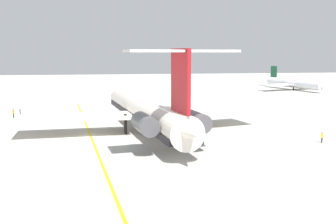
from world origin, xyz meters
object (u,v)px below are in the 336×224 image
ground_crew_starboard (20,111)px  main_jetliner (146,111)px  airliner_far_left (295,83)px  ground_crew_near_nose (13,112)px  safety_cone_wingtip (31,114)px  ground_crew_near_tail (322,136)px

ground_crew_starboard → main_jetliner: bearing=54.4°
airliner_far_left → ground_crew_starboard: size_ratio=16.22×
main_jetliner → ground_crew_near_nose: 31.63m
ground_crew_starboard → safety_cone_wingtip: 2.31m
main_jetliner → ground_crew_near_nose: (-18.70, -25.38, -2.57)m
ground_crew_near_tail → safety_cone_wingtip: bearing=-138.1°
main_jetliner → ground_crew_starboard: size_ratio=28.08×
main_jetliner → safety_cone_wingtip: main_jetliner is taller
main_jetliner → ground_crew_near_nose: main_jetliner is taller
main_jetliner → ground_crew_near_tail: bearing=-123.0°
ground_crew_near_tail → safety_cone_wingtip: (-32.31, -47.31, -0.77)m
ground_crew_near_nose → safety_cone_wingtip: (-2.77, 2.92, -0.87)m
ground_crew_near_tail → safety_cone_wingtip: size_ratio=3.00×
airliner_far_left → ground_crew_near_nose: 96.20m
main_jetliner → ground_crew_near_tail: main_jetliner is taller
airliner_far_left → safety_cone_wingtip: airliner_far_left is taller
main_jetliner → ground_crew_near_nose: bearing=44.2°
main_jetliner → safety_cone_wingtip: (-21.47, -22.46, -3.43)m
ground_crew_near_nose → ground_crew_near_tail: (29.54, 50.23, -0.09)m
airliner_far_left → ground_crew_near_tail: (76.11, -33.94, -1.35)m
ground_crew_near_tail → main_jetliner: bearing=-127.3°
ground_crew_near_tail → ground_crew_starboard: ground_crew_starboard is taller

